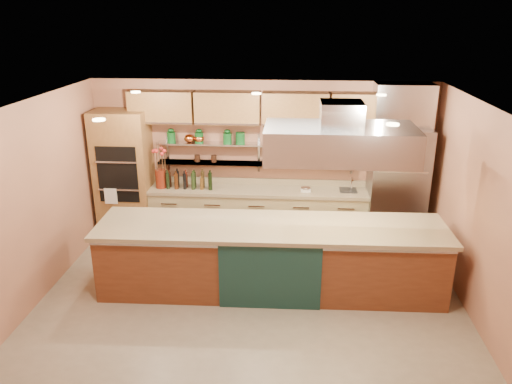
# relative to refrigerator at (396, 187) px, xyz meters

# --- Properties ---
(floor) EXTENTS (6.00, 5.00, 0.02)m
(floor) POSITION_rel_refrigerator_xyz_m (-2.35, -2.14, -1.06)
(floor) COLOR gray
(floor) RESTS_ON ground
(ceiling) EXTENTS (6.00, 5.00, 0.02)m
(ceiling) POSITION_rel_refrigerator_xyz_m (-2.35, -2.14, 1.75)
(ceiling) COLOR black
(ceiling) RESTS_ON wall_back
(wall_back) EXTENTS (6.00, 0.04, 2.80)m
(wall_back) POSITION_rel_refrigerator_xyz_m (-2.35, 0.36, 0.35)
(wall_back) COLOR #A96E4F
(wall_back) RESTS_ON floor
(wall_front) EXTENTS (6.00, 0.04, 2.80)m
(wall_front) POSITION_rel_refrigerator_xyz_m (-2.35, -4.64, 0.35)
(wall_front) COLOR #A96E4F
(wall_front) RESTS_ON floor
(wall_left) EXTENTS (0.04, 5.00, 2.80)m
(wall_left) POSITION_rel_refrigerator_xyz_m (-5.35, -2.14, 0.35)
(wall_left) COLOR #A96E4F
(wall_left) RESTS_ON floor
(wall_right) EXTENTS (0.04, 5.00, 2.80)m
(wall_right) POSITION_rel_refrigerator_xyz_m (0.65, -2.14, 0.35)
(wall_right) COLOR #A96E4F
(wall_right) RESTS_ON floor
(oven_stack) EXTENTS (0.95, 0.64, 2.30)m
(oven_stack) POSITION_rel_refrigerator_xyz_m (-4.80, 0.04, 0.10)
(oven_stack) COLOR olive
(oven_stack) RESTS_ON floor
(refrigerator) EXTENTS (0.95, 0.72, 2.10)m
(refrigerator) POSITION_rel_refrigerator_xyz_m (0.00, 0.00, 0.00)
(refrigerator) COLOR gray
(refrigerator) RESTS_ON floor
(back_counter) EXTENTS (3.84, 0.64, 0.93)m
(back_counter) POSITION_rel_refrigerator_xyz_m (-2.40, 0.06, -0.58)
(back_counter) COLOR #9E8B5E
(back_counter) RESTS_ON floor
(wall_shelf_lower) EXTENTS (3.60, 0.26, 0.03)m
(wall_shelf_lower) POSITION_rel_refrigerator_xyz_m (-2.40, 0.23, 0.30)
(wall_shelf_lower) COLOR #BBBEC2
(wall_shelf_lower) RESTS_ON wall_back
(wall_shelf_upper) EXTENTS (3.60, 0.26, 0.03)m
(wall_shelf_upper) POSITION_rel_refrigerator_xyz_m (-2.40, 0.23, 0.65)
(wall_shelf_upper) COLOR #BBBEC2
(wall_shelf_upper) RESTS_ON wall_back
(upper_cabinets) EXTENTS (4.60, 0.36, 0.55)m
(upper_cabinets) POSITION_rel_refrigerator_xyz_m (-2.35, 0.18, 1.30)
(upper_cabinets) COLOR olive
(upper_cabinets) RESTS_ON wall_back
(range_hood) EXTENTS (2.00, 1.00, 0.45)m
(range_hood) POSITION_rel_refrigerator_xyz_m (-1.18, -1.73, 1.20)
(range_hood) COLOR #BBBEC2
(range_hood) RESTS_ON ceiling
(ceiling_downlights) EXTENTS (4.00, 2.80, 0.02)m
(ceiling_downlights) POSITION_rel_refrigerator_xyz_m (-2.35, -1.94, 1.72)
(ceiling_downlights) COLOR #FFE5A5
(ceiling_downlights) RESTS_ON ceiling
(island) EXTENTS (4.93, 1.17, 1.02)m
(island) POSITION_rel_refrigerator_xyz_m (-2.08, -1.73, -0.54)
(island) COLOR brown
(island) RESTS_ON floor
(flower_vase) EXTENTS (0.22, 0.22, 0.33)m
(flower_vase) POSITION_rel_refrigerator_xyz_m (-4.13, 0.01, 0.05)
(flower_vase) COLOR maroon
(flower_vase) RESTS_ON back_counter
(oil_bottle_cluster) EXTENTS (0.91, 0.43, 0.28)m
(oil_bottle_cluster) POSITION_rel_refrigerator_xyz_m (-3.61, 0.01, 0.02)
(oil_bottle_cluster) COLOR black
(oil_bottle_cluster) RESTS_ON back_counter
(kitchen_scale) EXTENTS (0.19, 0.15, 0.10)m
(kitchen_scale) POSITION_rel_refrigerator_xyz_m (-1.55, 0.01, -0.07)
(kitchen_scale) COLOR silver
(kitchen_scale) RESTS_ON back_counter
(bar_faucet) EXTENTS (0.04, 0.04, 0.23)m
(bar_faucet) POSITION_rel_refrigerator_xyz_m (-0.76, 0.11, -0.00)
(bar_faucet) COLOR white
(bar_faucet) RESTS_ON back_counter
(copper_kettle) EXTENTS (0.25, 0.25, 0.15)m
(copper_kettle) POSITION_rel_refrigerator_xyz_m (-3.63, 0.23, 0.74)
(copper_kettle) COLOR orange
(copper_kettle) RESTS_ON wall_shelf_upper
(green_canister) EXTENTS (0.21, 0.21, 0.19)m
(green_canister) POSITION_rel_refrigerator_xyz_m (-2.72, 0.23, 0.76)
(green_canister) COLOR #0F4819
(green_canister) RESTS_ON wall_shelf_upper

